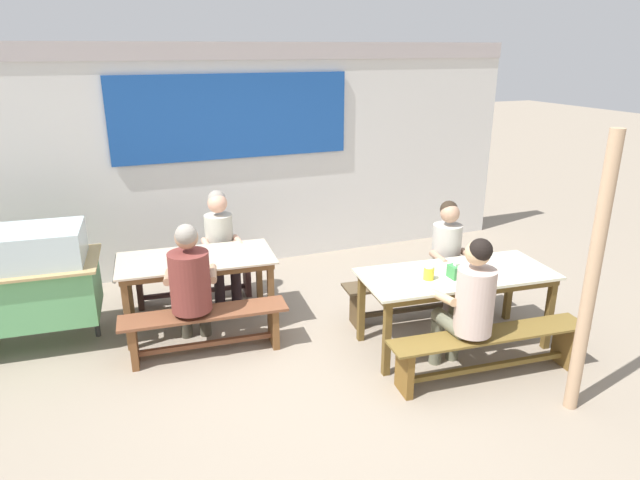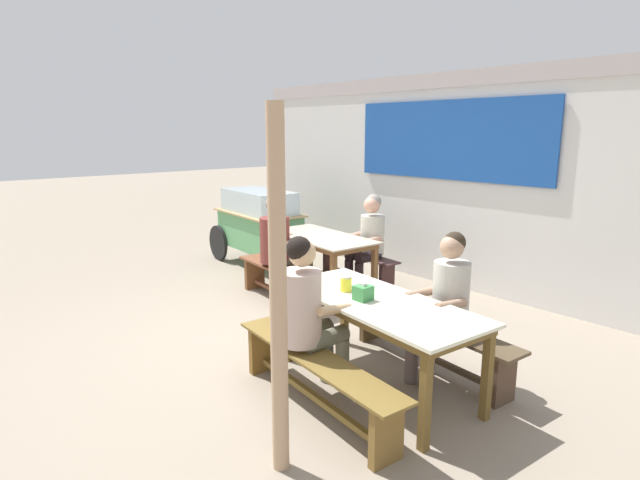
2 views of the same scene
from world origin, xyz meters
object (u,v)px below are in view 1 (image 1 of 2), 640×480
bench_far_back (194,278)px  tissue_box (456,271)px  person_left_back_turned (190,281)px  condiment_jar (429,273)px  bench_near_back (425,291)px  bench_near_front (489,349)px  person_right_near_table (449,255)px  bench_far_front (205,326)px  dining_table_far (197,265)px  dining_table_near (457,280)px  food_cart (12,280)px  person_center_facing (221,240)px  person_near_front (469,301)px  wooden_support_post (592,279)px

bench_far_back → tissue_box: (2.01, -1.96, 0.52)m
bench_far_back → person_left_back_turned: bearing=-99.8°
condiment_jar → bench_near_back: bearing=58.5°
bench_near_front → person_left_back_turned: person_left_back_turned is taller
person_right_near_table → bench_near_back: bearing=155.9°
bench_far_front → dining_table_far: bearing=85.0°
dining_table_near → bench_near_back: dining_table_near is taller
food_cart → person_right_near_table: 4.15m
dining_table_far → person_center_facing: person_center_facing is taller
bench_near_front → tissue_box: size_ratio=12.85×
person_near_front → condiment_jar: size_ratio=9.92×
condiment_jar → dining_table_far: bearing=144.2°
person_center_facing → person_left_back_turned: 1.14m
bench_near_back → tissue_box: tissue_box is taller
dining_table_near → wooden_support_post: 1.29m
person_right_near_table → tissue_box: person_right_near_table is taller
bench_near_front → person_center_facing: person_center_facing is taller
person_left_back_turned → food_cart: bearing=154.5°
dining_table_near → dining_table_far: bearing=149.1°
bench_near_front → condiment_jar: condiment_jar is taller
bench_far_front → bench_near_back: 2.26m
bench_near_back → bench_near_front: bearing=-95.6°
bench_near_front → person_right_near_table: (0.32, 1.10, 0.41)m
wooden_support_post → food_cart: bearing=147.1°
dining_table_far → bench_near_front: 2.83m
person_center_facing → dining_table_far: bearing=-124.8°
person_left_back_turned → wooden_support_post: wooden_support_post is taller
person_right_near_table → condiment_jar: size_ratio=9.58×
wooden_support_post → person_right_near_table: bearing=91.4°
dining_table_far → wooden_support_post: bearing=-45.1°
dining_table_near → bench_far_front: 2.33m
bench_far_back → person_left_back_turned: size_ratio=1.12×
bench_near_front → condiment_jar: (-0.27, 0.57, 0.51)m
bench_far_front → bench_near_back: size_ratio=0.86×
bench_far_front → person_center_facing: 1.24m
bench_near_back → tissue_box: 0.86m
person_center_facing → tissue_box: size_ratio=8.86×
dining_table_far → bench_far_front: bearing=-95.0°
food_cart → wooden_support_post: wooden_support_post is taller
bench_far_back → bench_far_front: size_ratio=0.94×
dining_table_far → condiment_jar: 2.25m
bench_near_back → person_near_front: bearing=-105.0°
tissue_box → bench_far_front: bearing=160.0°
bench_near_back → person_near_front: size_ratio=1.38×
dining_table_near → bench_near_back: 0.70m
person_right_near_table → tissue_box: size_ratio=8.85×
person_right_near_table → dining_table_far: bearing=162.1°
food_cart → person_near_front: size_ratio=1.46×
dining_table_far → person_near_front: (1.90, -1.79, 0.06)m
person_left_back_turned → condiment_jar: person_left_back_turned is taller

